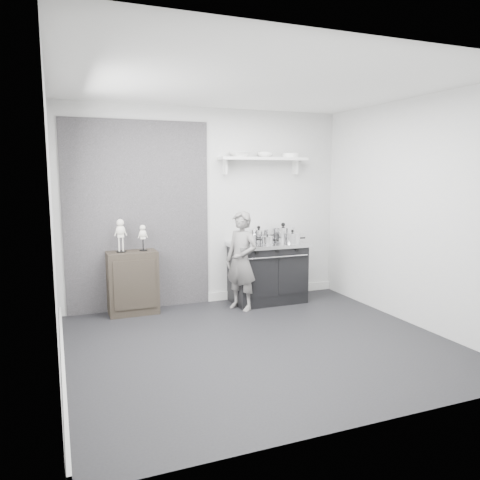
% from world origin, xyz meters
% --- Properties ---
extents(ground, '(4.00, 4.00, 0.00)m').
position_xyz_m(ground, '(0.00, 0.00, 0.00)').
color(ground, black).
rests_on(ground, ground).
extents(room_shell, '(4.02, 3.62, 2.71)m').
position_xyz_m(room_shell, '(-0.09, 0.15, 1.64)').
color(room_shell, beige).
rests_on(room_shell, ground).
extents(wall_shelf, '(1.30, 0.26, 0.24)m').
position_xyz_m(wall_shelf, '(0.80, 1.68, 2.01)').
color(wall_shelf, silver).
rests_on(wall_shelf, room_shell).
extents(stove, '(1.06, 0.66, 0.85)m').
position_xyz_m(stove, '(0.79, 1.48, 0.43)').
color(stove, black).
rests_on(stove, ground).
extents(side_cabinet, '(0.63, 0.37, 0.82)m').
position_xyz_m(side_cabinet, '(-1.08, 1.61, 0.41)').
color(side_cabinet, black).
rests_on(side_cabinet, ground).
extents(child, '(0.52, 0.58, 1.32)m').
position_xyz_m(child, '(0.30, 1.26, 0.66)').
color(child, slate).
rests_on(child, ground).
extents(pot_front_left, '(0.30, 0.22, 0.18)m').
position_xyz_m(pot_front_left, '(0.46, 1.39, 0.92)').
color(pot_front_left, silver).
rests_on(pot_front_left, stove).
extents(pot_back_left, '(0.36, 0.27, 0.23)m').
position_xyz_m(pot_back_left, '(0.70, 1.60, 0.94)').
color(pot_back_left, silver).
rests_on(pot_back_left, stove).
extents(pot_back_right, '(0.43, 0.34, 0.26)m').
position_xyz_m(pot_back_right, '(1.07, 1.56, 0.95)').
color(pot_back_right, silver).
rests_on(pot_back_right, stove).
extents(pot_front_right, '(0.32, 0.23, 0.19)m').
position_xyz_m(pot_front_right, '(1.07, 1.28, 0.93)').
color(pot_front_right, silver).
rests_on(pot_front_right, stove).
extents(pot_front_center, '(0.26, 0.18, 0.14)m').
position_xyz_m(pot_front_center, '(0.71, 1.34, 0.91)').
color(pot_front_center, silver).
rests_on(pot_front_center, stove).
extents(skeleton_full, '(0.14, 0.09, 0.49)m').
position_xyz_m(skeleton_full, '(-1.21, 1.61, 1.06)').
color(skeleton_full, silver).
rests_on(skeleton_full, side_cabinet).
extents(skeleton_torso, '(0.11, 0.07, 0.39)m').
position_xyz_m(skeleton_torso, '(-0.93, 1.61, 1.01)').
color(skeleton_torso, silver).
rests_on(skeleton_torso, side_cabinet).
extents(bowl_large, '(0.28, 0.28, 0.07)m').
position_xyz_m(bowl_large, '(0.44, 1.67, 2.07)').
color(bowl_large, white).
rests_on(bowl_large, wall_shelf).
extents(bowl_small, '(0.22, 0.22, 0.07)m').
position_xyz_m(bowl_small, '(0.83, 1.67, 2.07)').
color(bowl_small, white).
rests_on(bowl_small, wall_shelf).
extents(plate_stack, '(0.24, 0.24, 0.06)m').
position_xyz_m(plate_stack, '(1.23, 1.67, 2.07)').
color(plate_stack, white).
rests_on(plate_stack, wall_shelf).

